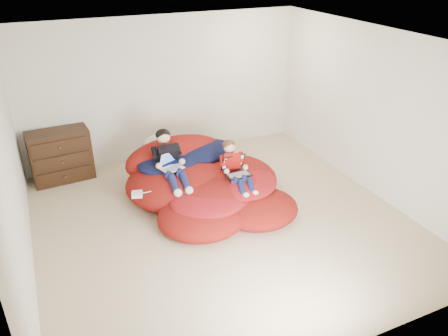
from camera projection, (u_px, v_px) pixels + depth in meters
room_shell at (222, 208)px, 6.11m from camera, size 5.10×5.10×2.77m
dresser at (61, 156)px, 7.14m from camera, size 0.98×0.57×0.86m
beanbag_pile at (205, 184)px, 6.67m from camera, size 2.36×2.42×0.86m
cream_pillow at (158, 143)px, 7.11m from camera, size 0.47×0.30×0.30m
older_boy at (169, 158)px, 6.48m from camera, size 0.32×1.03×0.68m
younger_boy at (235, 166)px, 6.45m from camera, size 0.34×0.89×0.60m
laptop_white at (171, 164)px, 6.45m from camera, size 0.36×0.39×0.22m
laptop_black at (236, 169)px, 6.44m from camera, size 0.37×0.37×0.25m
power_adapter at (137, 194)px, 6.05m from camera, size 0.18×0.18×0.05m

